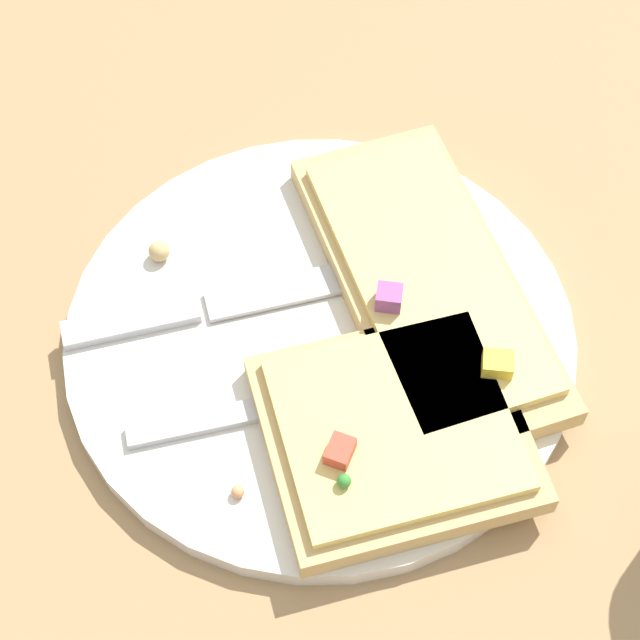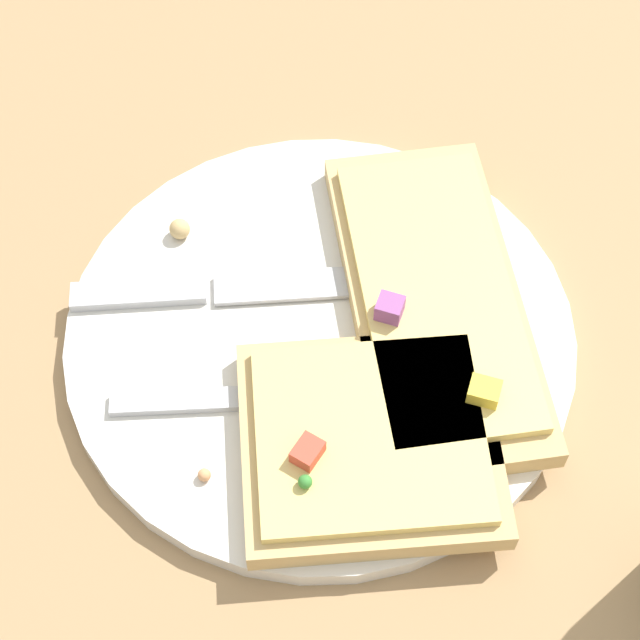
% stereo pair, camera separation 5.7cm
% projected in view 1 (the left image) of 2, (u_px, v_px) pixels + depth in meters
% --- Properties ---
extents(ground_plane, '(4.00, 4.00, 0.00)m').
position_uv_depth(ground_plane, '(320.00, 342.00, 0.59)').
color(ground_plane, '#9E7A51').
extents(plate, '(0.28, 0.28, 0.01)m').
position_uv_depth(plate, '(320.00, 336.00, 0.59)').
color(plate, silver).
rests_on(plate, ground).
extents(fork, '(0.20, 0.04, 0.01)m').
position_uv_depth(fork, '(344.00, 392.00, 0.56)').
color(fork, '#B7B7BC').
rests_on(fork, plate).
extents(knife, '(0.20, 0.05, 0.01)m').
position_uv_depth(knife, '(213.00, 305.00, 0.59)').
color(knife, '#B7B7BC').
rests_on(knife, plate).
extents(pizza_slice_main, '(0.13, 0.22, 0.03)m').
position_uv_depth(pizza_slice_main, '(428.00, 282.00, 0.59)').
color(pizza_slice_main, tan).
rests_on(pizza_slice_main, plate).
extents(pizza_slice_corner, '(0.14, 0.14, 0.03)m').
position_uv_depth(pizza_slice_corner, '(394.00, 431.00, 0.54)').
color(pizza_slice_corner, tan).
rests_on(pizza_slice_corner, plate).
extents(crumb_scatter, '(0.13, 0.16, 0.01)m').
position_uv_depth(crumb_scatter, '(191.00, 281.00, 0.59)').
color(crumb_scatter, tan).
rests_on(crumb_scatter, plate).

